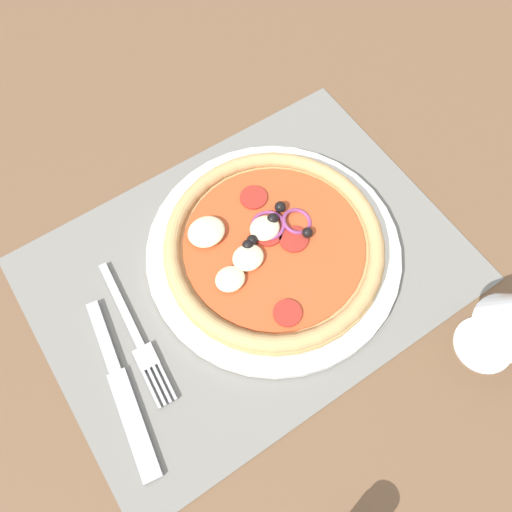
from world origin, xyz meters
The scene contains 6 objects.
ground_plane centered at (0.00, 0.00, -1.20)cm, with size 190.00×140.00×2.40cm, color brown.
placemat centered at (0.00, 0.00, 0.20)cm, with size 47.86×34.78×0.40cm, color slate.
plate centered at (-3.50, -0.25, 0.94)cm, with size 29.56×29.56×1.07cm, color silver.
pizza centered at (-3.40, -0.32, 2.56)cm, with size 25.32×25.32×2.67cm.
fork centered at (14.69, 0.36, 0.62)cm, with size 2.90×18.06×0.44cm.
knife centered at (18.55, 4.12, 0.65)cm, with size 4.68×20.02×0.62cm.
Camera 1 is at (12.70, 20.64, 54.45)cm, focal length 35.85 mm.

